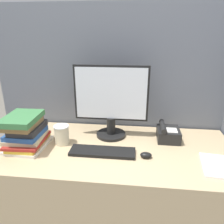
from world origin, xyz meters
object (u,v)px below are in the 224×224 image
desk_telephone (168,134)px  mouse (146,155)px  book_stack (26,132)px  keyboard (102,152)px  coffee_cup (62,135)px  monitor (111,103)px

desk_telephone → mouse: bearing=-121.7°
book_stack → desk_telephone: (0.92, 0.21, -0.06)m
keyboard → coffee_cup: coffee_cup is taller
mouse → desk_telephone: 0.30m
mouse → desk_telephone: size_ratio=0.39×
coffee_cup → mouse: bearing=-11.5°
coffee_cup → desk_telephone: coffee_cup is taller
keyboard → mouse: bearing=-4.6°
monitor → desk_telephone: (0.40, -0.02, -0.21)m
mouse → desk_telephone: (0.16, 0.25, 0.03)m
monitor → desk_telephone: monitor is taller
monitor → mouse: (0.24, -0.27, -0.24)m
monitor → coffee_cup: monitor is taller
book_stack → desk_telephone: bearing=12.9°
monitor → coffee_cup: 0.40m
monitor → keyboard: size_ratio=1.26×
monitor → book_stack: (-0.52, -0.23, -0.15)m
coffee_cup → keyboard: bearing=-17.7°
desk_telephone → book_stack: bearing=-167.1°
keyboard → desk_telephone: bearing=28.7°
keyboard → book_stack: (-0.50, 0.02, 0.10)m
coffee_cup → desk_telephone: bearing=11.1°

